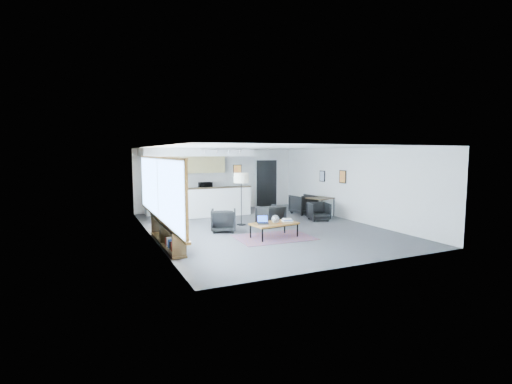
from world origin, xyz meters
name	(u,v)px	position (x,y,z in m)	size (l,w,h in m)	color
room	(263,188)	(0.00, 0.00, 1.30)	(7.02, 9.02, 2.62)	#474749
window	(158,190)	(-3.46, -0.90, 1.46)	(0.10, 5.95, 1.66)	#8CBFFF
console	(167,233)	(-3.30, -1.05, 0.33)	(0.35, 3.00, 0.80)	#312311
kitchenette	(195,179)	(-1.20, 3.71, 1.38)	(4.20, 1.96, 2.60)	white
doorway	(266,183)	(2.30, 4.42, 1.07)	(1.10, 0.12, 2.15)	black
track_light	(222,150)	(-0.59, 2.20, 2.53)	(1.60, 0.07, 0.15)	silver
wall_art_lower	(343,177)	(3.47, 0.40, 1.55)	(0.03, 0.38, 0.48)	black
wall_art_upper	(322,176)	(3.47, 1.70, 1.50)	(0.03, 0.34, 0.44)	black
kilim_rug	(274,237)	(-0.32, -1.40, 0.01)	(2.22, 1.56, 0.01)	#583544
coffee_table	(274,224)	(-0.32, -1.40, 0.40)	(1.41, 0.89, 0.43)	brown
laptop	(263,221)	(-0.65, -1.33, 0.50)	(0.38, 0.34, 0.23)	black
ceramic_pot	(275,219)	(-0.30, -1.45, 0.55)	(0.23, 0.23, 0.23)	gray
book_stack	(287,220)	(0.13, -1.38, 0.47)	(0.33, 0.29, 0.09)	silver
coaster	(280,224)	(-0.26, -1.61, 0.43)	(0.12, 0.12, 0.01)	#E5590C
armchair_left	(224,219)	(-1.35, 0.00, 0.38)	(0.75, 0.70, 0.77)	black
armchair_right	(270,215)	(0.35, 0.14, 0.39)	(0.75, 0.70, 0.77)	black
floor_lamp	(241,180)	(-0.44, 0.77, 1.53)	(0.53, 0.53, 1.76)	black
dining_table	(320,199)	(3.00, 1.15, 0.65)	(1.07, 1.07, 0.72)	#312311
dining_chair_near	(319,212)	(2.41, 0.36, 0.30)	(0.59, 0.55, 0.61)	black
dining_chair_far	(303,205)	(2.65, 1.84, 0.36)	(0.70, 0.66, 0.72)	black
microwave	(205,185)	(-0.66, 4.15, 1.10)	(0.51, 0.28, 0.35)	black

